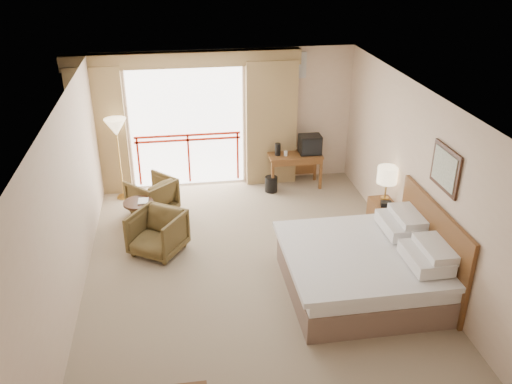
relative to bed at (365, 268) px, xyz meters
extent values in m
plane|color=gray|center=(-1.50, 0.60, -0.38)|extent=(7.00, 7.00, 0.00)
plane|color=white|center=(-1.50, 0.60, 2.32)|extent=(7.00, 7.00, 0.00)
plane|color=beige|center=(-1.50, 4.10, 0.97)|extent=(5.00, 0.00, 5.00)
plane|color=beige|center=(-1.50, -2.90, 0.97)|extent=(5.00, 0.00, 5.00)
plane|color=beige|center=(-4.00, 0.60, 0.97)|extent=(0.00, 7.00, 7.00)
plane|color=beige|center=(1.00, 0.60, 0.97)|extent=(0.00, 7.00, 7.00)
plane|color=white|center=(-2.30, 4.08, 0.82)|extent=(2.40, 0.00, 2.40)
cube|color=#B4230F|center=(-2.30, 4.06, 0.57)|extent=(2.09, 0.03, 0.04)
cube|color=#B4230F|center=(-2.30, 4.06, 0.67)|extent=(2.09, 0.03, 0.04)
cube|color=#B4230F|center=(-3.29, 4.06, 0.17)|extent=(0.04, 0.03, 1.00)
cube|color=#B4230F|center=(-2.30, 4.06, 0.17)|extent=(0.04, 0.03, 1.00)
cube|color=#B4230F|center=(-1.31, 4.06, 0.17)|extent=(0.04, 0.03, 1.00)
cube|color=olive|center=(-3.95, 3.95, 0.87)|extent=(1.00, 0.26, 2.50)
cube|color=olive|center=(-0.65, 3.95, 0.87)|extent=(1.00, 0.26, 2.50)
cube|color=olive|center=(-2.30, 3.98, 2.17)|extent=(4.40, 0.22, 0.28)
cube|color=silver|center=(-0.20, 4.07, 1.97)|extent=(0.50, 0.04, 0.50)
cube|color=brown|center=(-0.05, 0.00, -0.18)|extent=(2.05, 2.00, 0.40)
cube|color=white|center=(-0.05, 0.00, 0.12)|extent=(2.01, 1.96, 0.22)
cube|color=white|center=(-0.10, 0.00, 0.25)|extent=(2.09, 2.06, 0.08)
cube|color=white|center=(0.65, -0.45, 0.40)|extent=(0.50, 0.75, 0.18)
cube|color=white|center=(0.65, 0.45, 0.40)|extent=(0.50, 0.75, 0.18)
cube|color=white|center=(0.78, -0.45, 0.52)|extent=(0.40, 0.70, 0.14)
cube|color=white|center=(0.78, 0.45, 0.52)|extent=(0.40, 0.70, 0.14)
cube|color=#583219|center=(0.96, 0.00, 0.27)|extent=(0.06, 2.10, 1.30)
cube|color=black|center=(0.98, 0.00, 1.47)|extent=(0.03, 0.72, 0.60)
cube|color=silver|center=(0.96, 0.00, 1.47)|extent=(0.01, 0.60, 0.48)
cube|color=#583219|center=(0.86, 1.50, -0.07)|extent=(0.44, 0.52, 0.62)
cylinder|color=tan|center=(0.86, 1.55, 0.28)|extent=(0.14, 0.14, 0.04)
cylinder|color=tan|center=(0.86, 1.55, 0.45)|extent=(0.03, 0.03, 0.35)
cylinder|color=#FFE5B2|center=(0.86, 1.55, 0.71)|extent=(0.33, 0.33, 0.27)
cube|color=black|center=(0.81, 1.35, 0.28)|extent=(0.20, 0.17, 0.08)
cube|color=#583219|center=(-0.21, 3.63, 0.29)|extent=(1.06, 0.51, 0.04)
cube|color=#583219|center=(-0.70, 3.41, -0.05)|extent=(0.05, 0.05, 0.65)
cube|color=#583219|center=(0.27, 3.41, -0.05)|extent=(0.05, 0.05, 0.65)
cube|color=#583219|center=(-0.70, 3.85, -0.05)|extent=(0.05, 0.05, 0.65)
cube|color=#583219|center=(0.27, 3.85, -0.05)|extent=(0.05, 0.05, 0.65)
cube|color=#583219|center=(-0.21, 3.85, 0.02)|extent=(0.97, 0.03, 0.48)
cube|color=#583219|center=(-0.21, 3.40, 0.22)|extent=(0.97, 0.03, 0.11)
cube|color=black|center=(0.09, 3.63, 0.50)|extent=(0.42, 0.32, 0.38)
cube|color=black|center=(0.09, 3.47, 0.50)|extent=(0.38, 0.02, 0.31)
cylinder|color=black|center=(-0.56, 3.63, 0.43)|extent=(0.12, 0.12, 0.25)
cylinder|color=white|center=(-0.41, 3.58, 0.36)|extent=(0.07, 0.07, 0.10)
cylinder|color=black|center=(-0.72, 3.44, -0.22)|extent=(0.27, 0.27, 0.31)
imported|color=#49391D|center=(-3.03, 2.92, -0.38)|extent=(1.03, 1.03, 0.67)
imported|color=#49391D|center=(-2.92, 1.51, -0.38)|extent=(1.05, 1.06, 0.70)
cylinder|color=black|center=(-3.23, 2.25, 0.16)|extent=(0.51, 0.51, 0.04)
cylinder|color=black|center=(-3.23, 2.25, -0.10)|extent=(0.06, 0.06, 0.51)
cylinder|color=black|center=(-3.23, 2.25, -0.36)|extent=(0.37, 0.37, 0.03)
imported|color=white|center=(-3.23, 2.25, 0.18)|extent=(0.18, 0.23, 0.02)
cylinder|color=tan|center=(-3.60, 3.62, -0.36)|extent=(0.26, 0.26, 0.03)
cylinder|color=tan|center=(-3.60, 3.62, 0.32)|extent=(0.03, 0.03, 1.39)
cone|color=#FFE5B2|center=(-3.60, 3.62, 1.06)|extent=(0.41, 0.41, 0.32)
camera|label=1|loc=(-2.51, -6.11, 4.33)|focal=38.00mm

